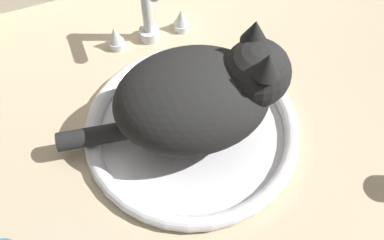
% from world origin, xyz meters
% --- Properties ---
extents(countertop, '(1.19, 0.75, 0.03)m').
position_xyz_m(countertop, '(0.00, 0.00, 0.01)').
color(countertop, '#CCB793').
rests_on(countertop, ground).
extents(sink_basin, '(0.38, 0.38, 0.03)m').
position_xyz_m(sink_basin, '(-0.03, -0.04, 0.04)').
color(sink_basin, white).
rests_on(sink_basin, countertop).
extents(faucet, '(0.17, 0.10, 0.18)m').
position_xyz_m(faucet, '(-0.03, 0.19, 0.10)').
color(faucet, silver).
rests_on(faucet, countertop).
extents(cat, '(0.39, 0.23, 0.19)m').
position_xyz_m(cat, '(-0.01, -0.05, 0.14)').
color(cat, black).
rests_on(cat, sink_basin).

